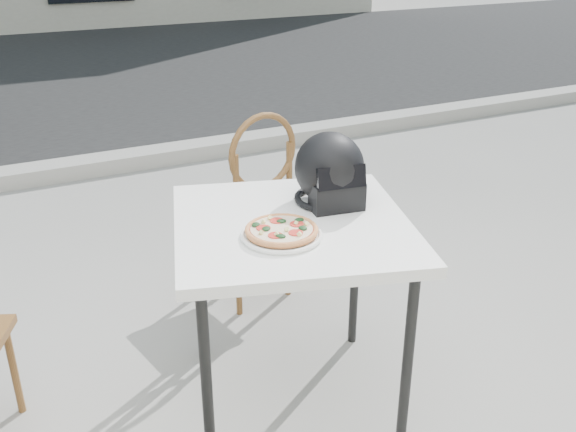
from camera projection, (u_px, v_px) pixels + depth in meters
name	position (u px, v px, depth m)	size (l,w,h in m)	color
ground	(222.00, 404.00, 2.62)	(80.00, 80.00, 0.00)	gray
street_asphalt	(25.00, 77.00, 8.32)	(30.00, 8.00, 0.00)	black
curb	(82.00, 167.00, 5.04)	(30.00, 0.25, 0.12)	#98958E
cafe_table_main	(292.00, 239.00, 2.36)	(1.06, 1.06, 0.80)	white
plate	(282.00, 235.00, 2.20)	(0.32, 0.32, 0.02)	white
pizza	(282.00, 230.00, 2.19)	(0.28, 0.28, 0.03)	#DF8E51
helmet	(330.00, 172.00, 2.44)	(0.31, 0.32, 0.28)	black
cafe_chair_main	(253.00, 198.00, 3.15)	(0.46, 0.46, 1.01)	brown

